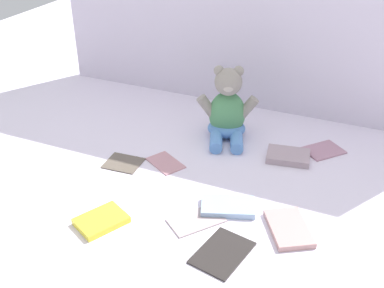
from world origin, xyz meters
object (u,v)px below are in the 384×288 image
object	(u,v)px
book_case_1	(123,163)
book_case_5	(165,162)
book_case_8	(228,207)
book_case_4	(222,252)
book_case_7	(289,228)
book_case_2	(288,156)
teddy_bear	(227,112)
book_case_0	(323,150)
book_case_3	(196,220)
book_case_6	(101,221)

from	to	relation	value
book_case_1	book_case_5	world-z (taller)	same
book_case_5	book_case_8	xyz separation A→B (m)	(0.24, -0.13, 0.00)
book_case_4	book_case_7	bearing A→B (deg)	60.23
book_case_5	book_case_2	bearing A→B (deg)	-32.80
teddy_bear	book_case_5	world-z (taller)	teddy_bear
book_case_2	book_case_7	bearing A→B (deg)	-175.83
book_case_0	book_case_7	bearing A→B (deg)	-49.99
teddy_bear	book_case_2	bearing A→B (deg)	-34.80
book_case_3	book_case_8	world-z (taller)	book_case_8
book_case_1	book_case_3	size ratio (longest dim) A/B	0.78
book_case_2	book_case_8	bearing A→B (deg)	154.78
book_case_5	book_case_7	size ratio (longest dim) A/B	0.81
book_case_0	book_case_2	distance (m)	0.12
teddy_bear	book_case_1	distance (m)	0.36
book_case_2	book_case_6	xyz separation A→B (m)	(-0.34, -0.47, -0.00)
book_case_0	book_case_7	size ratio (longest dim) A/B	0.82
book_case_6	teddy_bear	bearing A→B (deg)	103.14
teddy_bear	book_case_7	world-z (taller)	teddy_bear
book_case_0	book_case_8	distance (m)	0.42
book_case_0	book_case_8	world-z (taller)	book_case_8
teddy_bear	book_case_6	world-z (taller)	teddy_bear
book_case_7	teddy_bear	bearing A→B (deg)	97.09
book_case_1	book_case_8	xyz separation A→B (m)	(0.35, -0.08, 0.00)
book_case_0	book_case_2	bearing A→B (deg)	-93.63
book_case_2	book_case_8	size ratio (longest dim) A/B	0.93
book_case_0	book_case_3	bearing A→B (deg)	-74.68
book_case_3	book_case_7	xyz separation A→B (m)	(0.21, 0.05, 0.00)
book_case_5	book_case_7	distance (m)	0.42
teddy_bear	book_case_2	distance (m)	0.23
book_case_1	book_case_3	world-z (taller)	book_case_3
book_case_0	book_case_4	distance (m)	0.55
teddy_bear	book_case_2	xyz separation A→B (m)	(0.21, -0.06, -0.08)
book_case_1	book_case_7	size ratio (longest dim) A/B	0.75
book_case_1	book_case_2	bearing A→B (deg)	-67.42
book_case_2	book_case_0	bearing A→B (deg)	-54.79
teddy_bear	book_case_4	world-z (taller)	teddy_bear
book_case_4	book_case_5	distance (m)	0.40
book_case_2	book_case_6	bearing A→B (deg)	134.06
book_case_1	book_case_7	bearing A→B (deg)	-104.90
book_case_6	book_case_8	world-z (taller)	same
teddy_bear	book_case_8	world-z (taller)	teddy_bear
book_case_2	book_case_8	xyz separation A→B (m)	(-0.08, -0.29, -0.00)
book_case_3	book_case_7	bearing A→B (deg)	52.44
book_case_0	book_case_5	size ratio (longest dim) A/B	1.02
book_case_1	book_case_3	distance (m)	0.33
book_case_4	book_case_5	bearing A→B (deg)	145.96
teddy_bear	book_case_4	size ratio (longest dim) A/B	1.66
book_case_2	book_case_4	size ratio (longest dim) A/B	0.88
book_case_2	book_case_3	bearing A→B (deg)	150.04
book_case_1	book_case_6	bearing A→B (deg)	-164.53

